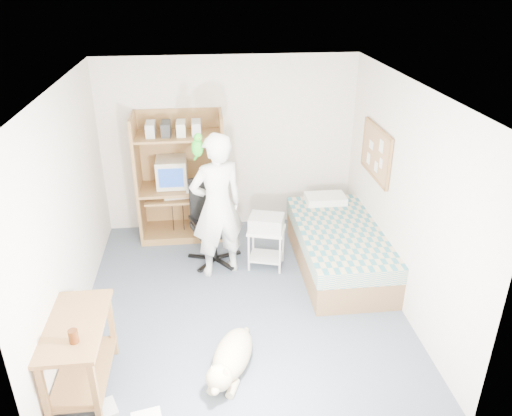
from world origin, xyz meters
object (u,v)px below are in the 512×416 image
at_px(bed, 338,247).
at_px(office_chair, 212,233).
at_px(side_desk, 79,347).
at_px(printer_cart, 266,242).
at_px(computer_hutch, 181,182).
at_px(dog, 231,358).
at_px(person, 217,206).

bearing_deg(bed, office_chair, 167.66).
height_order(side_desk, printer_cart, side_desk).
height_order(bed, office_chair, office_chair).
relative_size(computer_hutch, bed, 0.89).
distance_m(side_desk, dog, 1.38).
distance_m(side_desk, person, 2.32).
bearing_deg(bed, side_desk, -147.50).
relative_size(office_chair, person, 0.60).
xyz_separation_m(side_desk, person, (1.31, 1.86, 0.43)).
height_order(bed, printer_cart, bed).
xyz_separation_m(computer_hutch, side_desk, (-0.85, -2.94, -0.33)).
bearing_deg(computer_hutch, bed, -29.29).
bearing_deg(computer_hutch, side_desk, -106.14).
xyz_separation_m(bed, side_desk, (-2.85, -1.82, 0.21)).
relative_size(bed, printer_cart, 3.71).
height_order(dog, printer_cart, printer_cart).
bearing_deg(side_desk, office_chair, 60.15).
bearing_deg(side_desk, bed, 32.50).
relative_size(computer_hutch, office_chair, 1.62).
relative_size(dog, printer_cart, 1.85).
bearing_deg(side_desk, dog, 2.60).
xyz_separation_m(office_chair, dog, (0.10, -2.11, -0.22)).
xyz_separation_m(bed, printer_cart, (-0.92, 0.10, 0.07)).
bearing_deg(bed, person, 178.37).
relative_size(side_desk, printer_cart, 1.83).
xyz_separation_m(computer_hutch, office_chair, (0.39, -0.77, -0.42)).
height_order(computer_hutch, printer_cart, computer_hutch).
bearing_deg(office_chair, printer_cart, -38.86).
bearing_deg(printer_cart, dog, -90.90).
height_order(bed, person, person).
distance_m(computer_hutch, person, 1.18).
height_order(computer_hutch, dog, computer_hutch).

